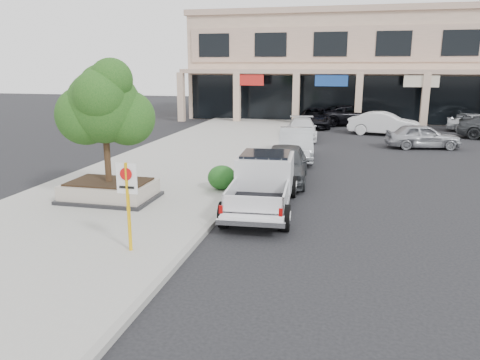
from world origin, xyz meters
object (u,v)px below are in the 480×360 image
curb_car_c (302,129)px  lot_car_a (423,136)px  pickup_truck (262,185)px  lot_car_e (478,123)px  planter (110,191)px  curb_car_a (285,164)px  curb_car_d (315,118)px  planter_tree (110,107)px  no_parking_sign (128,195)px  lot_car_b (384,124)px  lot_car_d (352,115)px  curb_car_b (296,144)px

curb_car_c → lot_car_a: bearing=-21.0°
pickup_truck → lot_car_e: (11.88, 22.18, -0.18)m
planter → curb_car_a: 7.25m
curb_car_a → lot_car_a: 12.14m
pickup_truck → curb_car_d: 22.65m
planter_tree → pickup_truck: size_ratio=0.70×
curb_car_a → lot_car_e: bearing=52.8°
curb_car_c → lot_car_e: bearing=20.1°
planter → curb_car_d: bearing=76.7°
curb_car_c → curb_car_d: 6.54m
no_parking_sign → pickup_truck: (2.57, 4.60, -0.73)m
lot_car_b → lot_car_d: size_ratio=0.83×
curb_car_b → curb_car_d: size_ratio=0.91×
curb_car_b → curb_car_c: size_ratio=1.03×
planter → no_parking_sign: 5.15m
planter_tree → lot_car_a: bearing=49.8°
curb_car_d → lot_car_a: curb_car_d is taller
no_parking_sign → lot_car_a: (9.58, 18.81, -0.91)m
no_parking_sign → curb_car_b: bearing=79.0°
lot_car_e → pickup_truck: bearing=167.0°
no_parking_sign → lot_car_e: no_parking_sign is taller
curb_car_c → lot_car_a: (7.33, -1.92, 0.03)m
planter → no_parking_sign: (2.82, -4.15, 1.16)m
lot_car_a → planter_tree: bearing=130.1°
planter → lot_car_b: bearing=62.0°
curb_car_b → lot_car_e: 17.58m
curb_car_c → lot_car_b: lot_car_b is taller
pickup_truck → curb_car_c: pickup_truck is taller
curb_car_a → curb_car_d: bearing=86.1°
curb_car_a → lot_car_e: (11.69, 18.02, -0.06)m
planter_tree → lot_car_d: size_ratio=0.69×
no_parking_sign → lot_car_d: (5.45, 29.23, -0.82)m
curb_car_c → curb_car_d: (0.40, 6.52, 0.06)m
planter → lot_car_d: 26.41m
lot_car_b → pickup_truck: bearing=176.1°
no_parking_sign → curb_car_a: bearing=72.5°
planter_tree → pickup_truck: planter_tree is taller
curb_car_b → pickup_truck: bearing=-97.0°
lot_car_a → curb_car_d: bearing=29.7°
planter_tree → lot_car_e: 28.39m
curb_car_d → lot_car_e: curb_car_d is taller
lot_car_e → no_parking_sign: bearing=166.8°
lot_car_d → planter_tree: bearing=140.0°
no_parking_sign → lot_car_d: size_ratio=0.39×
lot_car_a → lot_car_e: lot_car_e is taller
planter → curb_car_c: 17.33m
lot_car_d → lot_car_b: bearing=-178.8°
lot_car_a → no_parking_sign: bearing=143.3°
curb_car_b → curb_car_d: (-0.01, 13.51, -0.06)m
planter → planter_tree: size_ratio=0.80×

